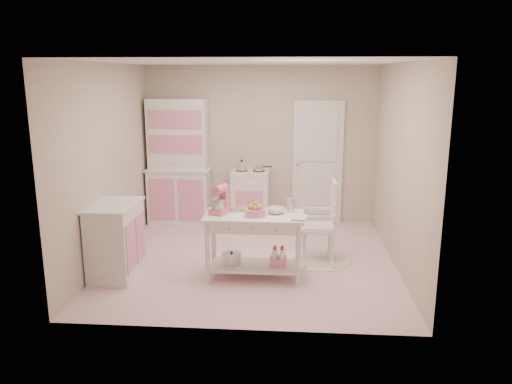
% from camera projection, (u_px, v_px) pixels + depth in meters
% --- Properties ---
extents(room_shell, '(3.84, 3.84, 2.62)m').
position_uv_depth(room_shell, '(251.00, 139.00, 6.38)').
color(room_shell, pink).
rests_on(room_shell, ground).
extents(door, '(0.82, 0.05, 2.04)m').
position_uv_depth(door, '(318.00, 163.00, 8.28)').
color(door, white).
rests_on(door, ground).
extents(hutch, '(1.06, 0.50, 2.08)m').
position_uv_depth(hutch, '(178.00, 162.00, 8.23)').
color(hutch, white).
rests_on(hutch, ground).
extents(stove, '(0.62, 0.57, 0.92)m').
position_uv_depth(stove, '(250.00, 198.00, 8.23)').
color(stove, white).
rests_on(stove, ground).
extents(base_cabinet, '(0.54, 0.84, 0.92)m').
position_uv_depth(base_cabinet, '(116.00, 240.00, 6.15)').
color(base_cabinet, white).
rests_on(base_cabinet, ground).
extents(lace_rug, '(0.92, 0.92, 0.01)m').
position_uv_depth(lace_rug, '(317.00, 259.00, 6.78)').
color(lace_rug, white).
rests_on(lace_rug, ground).
extents(rocking_chair, '(0.51, 0.74, 1.10)m').
position_uv_depth(rocking_chair, '(318.00, 221.00, 6.65)').
color(rocking_chair, white).
rests_on(rocking_chair, ground).
extents(work_table, '(1.20, 0.60, 0.80)m').
position_uv_depth(work_table, '(254.00, 246.00, 6.12)').
color(work_table, white).
rests_on(work_table, ground).
extents(stand_mixer, '(0.29, 0.33, 0.34)m').
position_uv_depth(stand_mixer, '(220.00, 200.00, 6.04)').
color(stand_mixer, '#EB6384').
rests_on(stand_mixer, work_table).
extents(cookie_tray, '(0.34, 0.24, 0.02)m').
position_uv_depth(cookie_tray, '(243.00, 210.00, 6.21)').
color(cookie_tray, silver).
rests_on(cookie_tray, work_table).
extents(bread_basket, '(0.25, 0.25, 0.09)m').
position_uv_depth(bread_basket, '(255.00, 212.00, 5.97)').
color(bread_basket, pink).
rests_on(bread_basket, work_table).
extents(mixing_bowl, '(0.22, 0.22, 0.07)m').
position_uv_depth(mixing_bowl, '(276.00, 211.00, 6.08)').
color(mixing_bowl, silver).
rests_on(mixing_bowl, work_table).
extents(metal_pitcher, '(0.10, 0.10, 0.17)m').
position_uv_depth(metal_pitcher, '(291.00, 205.00, 6.13)').
color(metal_pitcher, silver).
rests_on(metal_pitcher, work_table).
extents(recipe_book, '(0.19, 0.25, 0.02)m').
position_uv_depth(recipe_book, '(291.00, 217.00, 5.88)').
color(recipe_book, silver).
rests_on(recipe_book, work_table).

